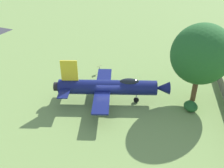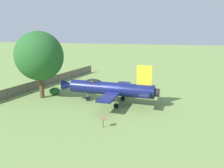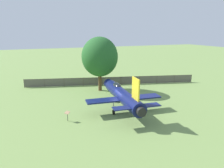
{
  "view_description": "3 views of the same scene",
  "coord_description": "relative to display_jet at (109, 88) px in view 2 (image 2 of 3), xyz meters",
  "views": [
    {
      "loc": [
        1.22,
        23.47,
        15.97
      ],
      "look_at": [
        -0.55,
        -0.88,
        1.79
      ],
      "focal_mm": 40.05,
      "sensor_mm": 36.0,
      "label": 1
    },
    {
      "loc": [
        5.7,
        -26.54,
        9.41
      ],
      "look_at": [
        -0.16,
        1.15,
        2.23
      ],
      "focal_mm": 36.31,
      "sensor_mm": 36.0,
      "label": 2
    },
    {
      "loc": [
        23.03,
        -10.92,
        9.9
      ],
      "look_at": [
        -3.89,
        0.15,
        2.5
      ],
      "focal_mm": 34.06,
      "sensor_mm": 36.0,
      "label": 3
    }
  ],
  "objects": [
    {
      "name": "perimeter_fence",
      "position": [
        -12.12,
        3.61,
        -1.14
      ],
      "size": [
        8.18,
        30.36,
        1.52
      ],
      "rotation": [
        0.0,
        0.0,
        10.73
      ],
      "color": "#4C4238",
      "rests_on": "ground_plane"
    },
    {
      "name": "shrub_near_fence",
      "position": [
        -8.41,
        2.18,
        -1.46
      ],
      "size": [
        1.43,
        1.7,
        0.96
      ],
      "color": "#235B26",
      "rests_on": "ground_plane"
    },
    {
      "name": "info_plaque",
      "position": [
        1.11,
        -7.17,
        -1.09
      ],
      "size": [
        0.72,
        0.66,
        1.14
      ],
      "color": "#333333",
      "rests_on": "ground_plane"
    },
    {
      "name": "ground_plane",
      "position": [
        0.37,
        -0.04,
        -1.95
      ],
      "size": [
        200.0,
        200.0,
        0.0
      ],
      "primitive_type": "plane",
      "color": "#75934C"
    },
    {
      "name": "display_jet",
      "position": [
        0.0,
        0.0,
        0.0
      ],
      "size": [
        12.71,
        9.53,
        5.06
      ],
      "rotation": [
        0.0,
        0.0,
        3.04
      ],
      "color": "#111951",
      "rests_on": "ground_plane"
    },
    {
      "name": "shade_tree",
      "position": [
        -9.35,
        0.34,
        3.72
      ],
      "size": [
        6.39,
        5.86,
        8.92
      ],
      "color": "brown",
      "rests_on": "ground_plane"
    }
  ]
}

